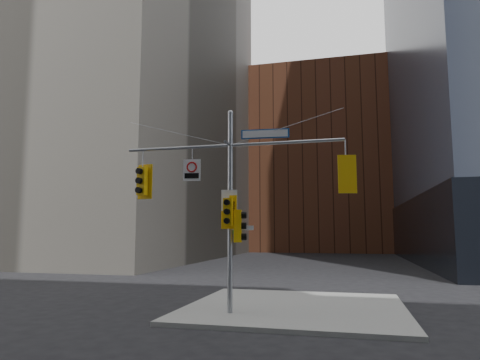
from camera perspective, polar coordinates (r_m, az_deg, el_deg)
The scene contains 13 objects.
ground at distance 13.50m, azimuth -3.78°, elevation -19.35°, with size 160.00×160.00×0.00m, color black.
sidewalk_corner at distance 16.91m, azimuth 7.38°, elevation -16.52°, with size 8.00×8.00×0.15m, color gray.
brick_midrise at distance 71.53m, azimuth 10.82°, elevation 2.10°, with size 26.00×20.00×28.00m, color brown.
signal_assembly at distance 15.17m, azimuth -1.32°, elevation -1.22°, with size 8.00×0.80×7.30m.
traffic_light_west_arm at distance 16.47m, azimuth -12.89°, elevation -0.16°, with size 0.63×0.55×1.32m.
traffic_light_east_arm at distance 14.66m, azimuth 13.97°, elevation 0.69°, with size 0.60×0.55×1.28m.
traffic_light_pole_side at distance 15.02m, azimuth -0.11°, elevation -6.15°, with size 0.47×0.40×1.13m.
traffic_light_pole_front at distance 14.85m, azimuth -1.61°, elevation -4.26°, with size 0.56×0.45×1.18m.
street_sign_blade at distance 15.20m, azimuth 3.37°, elevation 6.17°, with size 1.70×0.18×0.33m.
regulatory_sign_arm at distance 15.69m, azimuth -6.44°, elevation 1.42°, with size 0.64×0.11×0.80m.
regulatory_sign_pole at distance 15.02m, azimuth -1.44°, elevation -2.79°, with size 0.57×0.08×0.74m.
street_blade_ew at distance 14.98m, azimuth 0.34°, elevation -6.41°, with size 0.78×0.11×0.16m.
street_blade_ns at distance 15.53m, azimuth -0.88°, elevation -6.86°, with size 0.11×0.83×0.17m.
Camera 1 is at (4.05, -12.55, 2.90)m, focal length 32.00 mm.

